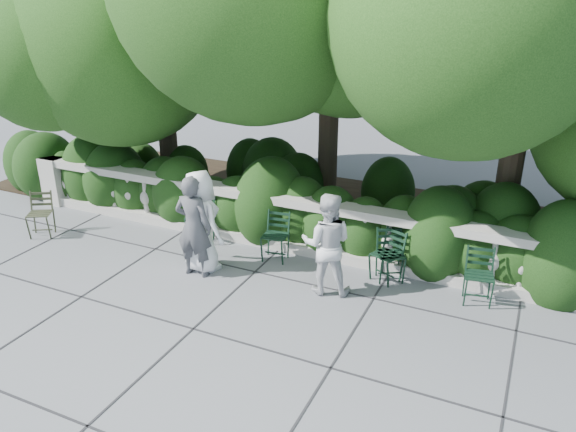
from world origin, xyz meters
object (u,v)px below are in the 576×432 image
at_px(chair_b, 196,243).
at_px(chair_f, 476,307).
at_px(chair_d, 391,284).
at_px(person_casual_man, 327,244).
at_px(person_businessman, 201,222).
at_px(chair_c, 273,263).
at_px(chair_weathered, 41,239).
at_px(chair_e, 379,283).
at_px(person_woman_grey, 194,226).

relative_size(chair_b, chair_f, 1.00).
distance_m(chair_d, person_casual_man, 1.32).
distance_m(person_businessman, person_casual_man, 2.09).
bearing_deg(chair_f, person_casual_man, -178.75).
bearing_deg(chair_c, chair_b, 167.82).
relative_size(chair_c, chair_f, 1.00).
xyz_separation_m(chair_f, person_businessman, (-4.25, -0.64, 0.84)).
bearing_deg(chair_weathered, person_casual_man, -24.77).
height_order(chair_b, chair_d, same).
xyz_separation_m(chair_b, chair_f, (4.92, -0.14, 0.00)).
distance_m(chair_f, person_casual_man, 2.35).
bearing_deg(chair_d, chair_e, 168.96).
relative_size(chair_weathered, person_businessman, 0.50).
distance_m(person_woman_grey, person_casual_man, 2.12).
bearing_deg(person_casual_man, person_businessman, -10.90).
xyz_separation_m(chair_d, chair_f, (1.31, -0.15, 0.00)).
height_order(chair_c, person_businessman, person_businessman).
bearing_deg(chair_b, person_casual_man, -5.28).
bearing_deg(chair_b, person_woman_grey, -48.56).
xyz_separation_m(chair_b, chair_c, (1.62, -0.14, 0.00)).
xyz_separation_m(chair_d, chair_e, (-0.18, -0.05, 0.00)).
height_order(chair_b, person_businessman, person_businessman).
distance_m(chair_e, chair_f, 1.49).
height_order(chair_d, chair_f, same).
distance_m(person_businessman, person_woman_grey, 0.20).
distance_m(chair_c, chair_weathered, 4.39).
bearing_deg(person_woman_grey, chair_b, -60.02).
xyz_separation_m(chair_weathered, person_casual_man, (5.43, 0.46, 0.79)).
xyz_separation_m(chair_weathered, person_woman_grey, (3.34, 0.09, 0.83)).
xyz_separation_m(chair_weathered, person_businessman, (3.35, 0.29, 0.84)).
bearing_deg(person_casual_man, chair_d, -159.82).
height_order(chair_weathered, person_woman_grey, person_woman_grey).
xyz_separation_m(chair_c, person_casual_man, (1.14, -0.47, 0.79)).
relative_size(chair_b, person_casual_man, 0.53).
height_order(chair_d, person_casual_man, person_casual_man).
xyz_separation_m(chair_b, chair_d, (3.62, 0.01, 0.00)).
relative_size(chair_d, person_woman_grey, 0.50).
xyz_separation_m(person_businessman, person_woman_grey, (-0.01, -0.20, -0.01)).
bearing_deg(chair_d, person_businessman, 167.01).
relative_size(chair_c, chair_e, 1.00).
relative_size(chair_e, person_woman_grey, 0.50).
bearing_deg(chair_f, chair_weathered, 175.97).
bearing_deg(chair_d, person_woman_grey, 170.49).
bearing_deg(chair_b, person_businessman, -41.97).
distance_m(chair_e, person_businessman, 2.98).
relative_size(chair_weathered, person_woman_grey, 0.50).
bearing_deg(person_woman_grey, person_casual_man, -174.20).
bearing_deg(chair_d, chair_weathered, 161.68).
height_order(chair_weathered, person_casual_man, person_casual_man).
height_order(chair_d, person_woman_grey, person_woman_grey).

